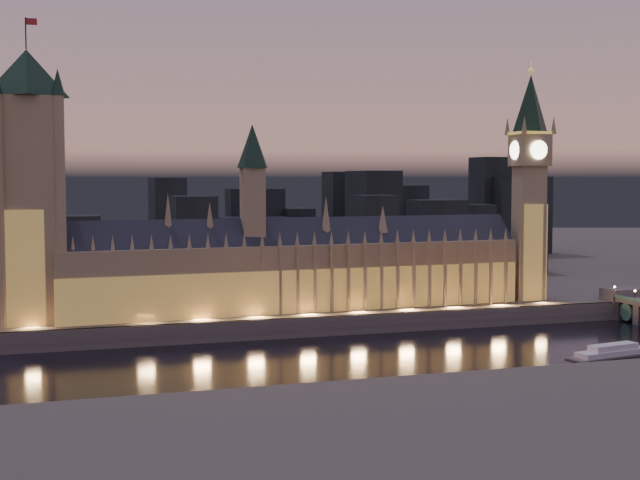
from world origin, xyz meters
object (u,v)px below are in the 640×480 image
object	(u,v)px
elizabeth_tower	(530,167)
river_boat	(613,352)
palace_of_westminster	(297,267)
victoria_tower	(29,173)

from	to	relation	value
elizabeth_tower	river_boat	size ratio (longest dim) A/B	2.85
palace_of_westminster	elizabeth_tower	xyz separation A→B (m)	(110.98, 0.18, 42.59)
palace_of_westminster	river_boat	bearing A→B (deg)	-45.00
elizabeth_tower	river_boat	xyz separation A→B (m)	(-19.69, -91.48, -67.40)
palace_of_westminster	victoria_tower	xyz separation A→B (m)	(-107.02, 0.18, 39.40)
victoria_tower	river_boat	size ratio (longest dim) A/B	3.04
elizabeth_tower	river_boat	world-z (taller)	elizabeth_tower
palace_of_westminster	elizabeth_tower	bearing A→B (deg)	0.09
victoria_tower	elizabeth_tower	xyz separation A→B (m)	(218.00, 0.00, 3.18)
victoria_tower	river_boat	world-z (taller)	victoria_tower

